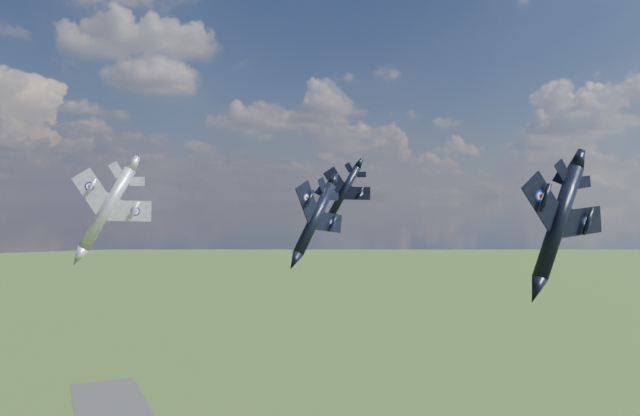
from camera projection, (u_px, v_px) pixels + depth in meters
name	position (u px, v px, depth m)	size (l,w,h in m)	color
jet_lead_navy	(315.00, 219.00, 74.66)	(9.79, 13.65, 2.82)	black
jet_right_navy	(558.00, 222.00, 56.19)	(10.69, 14.90, 3.08)	black
jet_high_navy	(344.00, 192.00, 99.31)	(8.97, 12.51, 2.59)	black
jet_left_silver	(107.00, 208.00, 72.20)	(10.40, 14.49, 3.00)	gray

